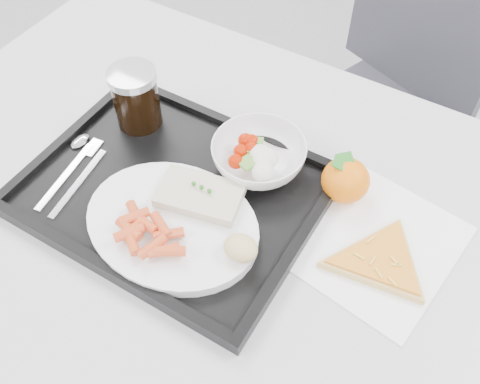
{
  "coord_description": "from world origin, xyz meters",
  "views": [
    {
      "loc": [
        0.28,
        -0.12,
        1.43
      ],
      "look_at": [
        0.02,
        0.32,
        0.77
      ],
      "focal_mm": 40.0,
      "sensor_mm": 36.0,
      "label": 1
    }
  ],
  "objects_px": {
    "chair": "(396,88)",
    "salad_bowl": "(259,156)",
    "dinner_plate": "(172,224)",
    "table": "(224,228)",
    "tangerine": "(345,180)",
    "cola_glass": "(136,97)",
    "tray": "(174,192)",
    "pizza_slice": "(380,261)"
  },
  "relations": [
    {
      "from": "table",
      "to": "tray",
      "type": "xyz_separation_m",
      "value": [
        -0.08,
        -0.02,
        0.08
      ]
    },
    {
      "from": "pizza_slice",
      "to": "cola_glass",
      "type": "bearing_deg",
      "value": 174.06
    },
    {
      "from": "chair",
      "to": "pizza_slice",
      "type": "height_order",
      "value": "chair"
    },
    {
      "from": "chair",
      "to": "pizza_slice",
      "type": "xyz_separation_m",
      "value": [
        0.16,
        -0.64,
        0.22
      ]
    },
    {
      "from": "chair",
      "to": "cola_glass",
      "type": "bearing_deg",
      "value": -117.21
    },
    {
      "from": "chair",
      "to": "tangerine",
      "type": "height_order",
      "value": "chair"
    },
    {
      "from": "table",
      "to": "dinner_plate",
      "type": "relative_size",
      "value": 4.44
    },
    {
      "from": "table",
      "to": "dinner_plate",
      "type": "bearing_deg",
      "value": -111.78
    },
    {
      "from": "salad_bowl",
      "to": "tangerine",
      "type": "xyz_separation_m",
      "value": [
        0.14,
        0.03,
        -0.0
      ]
    },
    {
      "from": "tangerine",
      "to": "chair",
      "type": "bearing_deg",
      "value": 96.7
    },
    {
      "from": "chair",
      "to": "salad_bowl",
      "type": "bearing_deg",
      "value": -97.45
    },
    {
      "from": "table",
      "to": "cola_glass",
      "type": "relative_size",
      "value": 11.11
    },
    {
      "from": "dinner_plate",
      "to": "tangerine",
      "type": "bearing_deg",
      "value": 46.8
    },
    {
      "from": "chair",
      "to": "table",
      "type": "bearing_deg",
      "value": -97.68
    },
    {
      "from": "salad_bowl",
      "to": "pizza_slice",
      "type": "distance_m",
      "value": 0.25
    },
    {
      "from": "table",
      "to": "tray",
      "type": "relative_size",
      "value": 2.67
    },
    {
      "from": "dinner_plate",
      "to": "pizza_slice",
      "type": "xyz_separation_m",
      "value": [
        0.29,
        0.11,
        -0.01
      ]
    },
    {
      "from": "salad_bowl",
      "to": "cola_glass",
      "type": "xyz_separation_m",
      "value": [
        -0.23,
        -0.02,
        0.03
      ]
    },
    {
      "from": "tray",
      "to": "pizza_slice",
      "type": "height_order",
      "value": "tray"
    },
    {
      "from": "chair",
      "to": "tangerine",
      "type": "distance_m",
      "value": 0.61
    },
    {
      "from": "pizza_slice",
      "to": "tray",
      "type": "bearing_deg",
      "value": -171.81
    },
    {
      "from": "table",
      "to": "cola_glass",
      "type": "distance_m",
      "value": 0.27
    },
    {
      "from": "salad_bowl",
      "to": "tray",
      "type": "bearing_deg",
      "value": -128.98
    },
    {
      "from": "table",
      "to": "tray",
      "type": "bearing_deg",
      "value": -162.23
    },
    {
      "from": "tray",
      "to": "pizza_slice",
      "type": "distance_m",
      "value": 0.33
    },
    {
      "from": "cola_glass",
      "to": "pizza_slice",
      "type": "xyz_separation_m",
      "value": [
        0.47,
        -0.05,
        -0.06
      ]
    },
    {
      "from": "chair",
      "to": "cola_glass",
      "type": "distance_m",
      "value": 0.72
    },
    {
      "from": "dinner_plate",
      "to": "tangerine",
      "type": "distance_m",
      "value": 0.28
    },
    {
      "from": "cola_glass",
      "to": "chair",
      "type": "bearing_deg",
      "value": 62.79
    },
    {
      "from": "tray",
      "to": "dinner_plate",
      "type": "height_order",
      "value": "dinner_plate"
    },
    {
      "from": "table",
      "to": "cola_glass",
      "type": "bearing_deg",
      "value": 161.59
    },
    {
      "from": "tray",
      "to": "cola_glass",
      "type": "distance_m",
      "value": 0.18
    },
    {
      "from": "salad_bowl",
      "to": "cola_glass",
      "type": "relative_size",
      "value": 1.41
    },
    {
      "from": "dinner_plate",
      "to": "cola_glass",
      "type": "height_order",
      "value": "cola_glass"
    },
    {
      "from": "chair",
      "to": "dinner_plate",
      "type": "height_order",
      "value": "chair"
    },
    {
      "from": "table",
      "to": "tangerine",
      "type": "height_order",
      "value": "tangerine"
    },
    {
      "from": "table",
      "to": "chair",
      "type": "bearing_deg",
      "value": 82.32
    },
    {
      "from": "table",
      "to": "pizza_slice",
      "type": "xyz_separation_m",
      "value": [
        0.25,
        0.02,
        0.08
      ]
    },
    {
      "from": "table",
      "to": "pizza_slice",
      "type": "distance_m",
      "value": 0.27
    },
    {
      "from": "pizza_slice",
      "to": "chair",
      "type": "bearing_deg",
      "value": 104.32
    },
    {
      "from": "dinner_plate",
      "to": "salad_bowl",
      "type": "height_order",
      "value": "salad_bowl"
    },
    {
      "from": "dinner_plate",
      "to": "pizza_slice",
      "type": "height_order",
      "value": "dinner_plate"
    }
  ]
}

